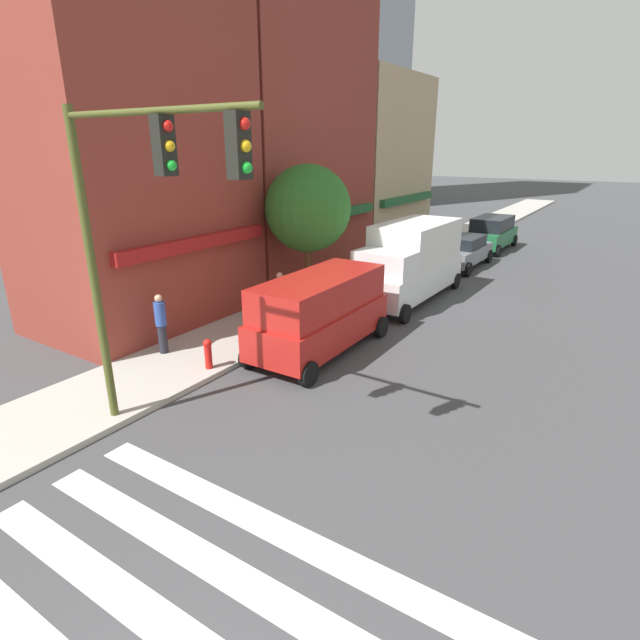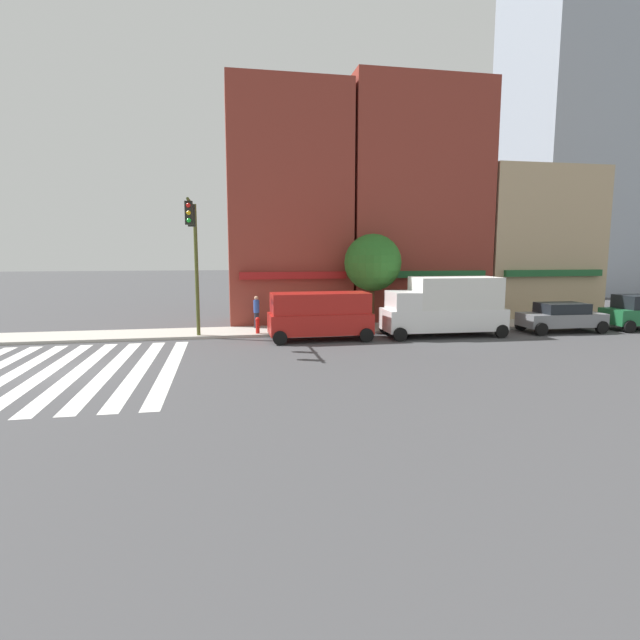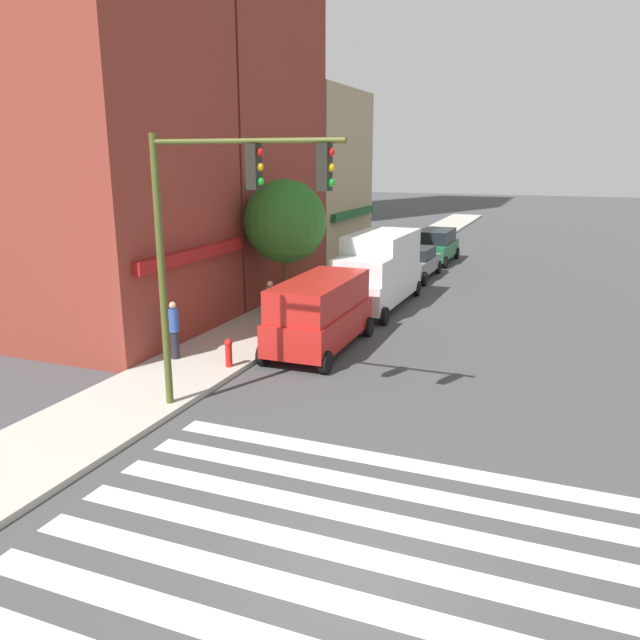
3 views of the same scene
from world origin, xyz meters
The scene contains 12 objects.
ground_plane centered at (0.00, 0.00, 0.00)m, with size 200.00×200.00×0.00m, color #424244.
crosswalk_stripes centered at (0.00, 0.00, 0.00)m, with size 8.11×10.80×0.01m.
storefront_row centered at (17.17, 11.50, 6.55)m, with size 23.88×5.30×14.54m.
traffic_signal centered at (4.50, 4.76, 4.77)m, with size 0.32×4.68×6.63m.
van_red centered at (10.41, 4.70, 1.29)m, with size 5.02×2.22×2.34m.
box_truck_white centered at (16.95, 4.70, 1.59)m, with size 6.24×2.42×3.04m.
sedan_grey centered at (23.71, 4.70, 0.84)m, with size 4.44×2.02×1.59m.
suv_green centered at (29.07, 4.70, 1.03)m, with size 4.72×2.12×1.94m.
pedestrian_green_top centered at (11.48, 7.00, 1.07)m, with size 0.32×0.32×1.77m.
pedestrian_blue_shirt centered at (7.53, 8.29, 1.07)m, with size 0.32×0.32×1.77m.
fire_hydrant centered at (7.47, 6.40, 0.61)m, with size 0.24×0.24×0.84m.
street_tree centered at (13.91, 7.50, 3.72)m, with size 3.15×3.15×5.16m.
Camera 3 is at (-7.66, -2.45, 6.12)m, focal length 35.00 mm.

